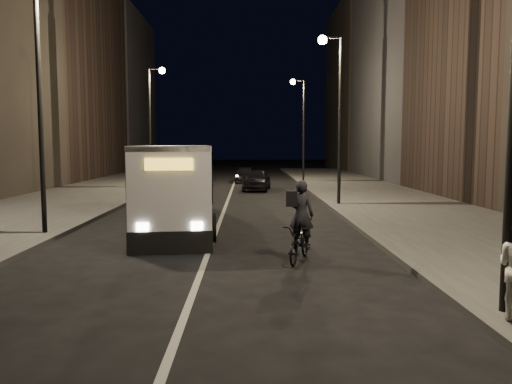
{
  "coord_description": "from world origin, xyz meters",
  "views": [
    {
      "loc": [
        1.15,
        -12.4,
        3.05
      ],
      "look_at": [
        1.39,
        3.93,
        1.5
      ],
      "focal_mm": 35.0,
      "sensor_mm": 36.0,
      "label": 1
    }
  ],
  "objects_px": {
    "streetlight_right_far": "(301,116)",
    "car_far": "(244,175)",
    "streetlight_right_near": "(502,4)",
    "cyclist_on_bicycle": "(300,234)",
    "streetlight_left_near": "(47,73)",
    "car_near": "(257,180)",
    "car_mid": "(201,173)",
    "city_bus": "(178,181)",
    "streetlight_left_far": "(153,111)",
    "streetlight_right_mid": "(335,97)"
  },
  "relations": [
    {
      "from": "streetlight_right_far",
      "to": "car_far",
      "type": "height_order",
      "value": "streetlight_right_far"
    },
    {
      "from": "streetlight_right_near",
      "to": "streetlight_left_far",
      "type": "distance_m",
      "value": 28.1
    },
    {
      "from": "car_near",
      "to": "car_far",
      "type": "distance_m",
      "value": 7.31
    },
    {
      "from": "streetlight_left_near",
      "to": "streetlight_left_far",
      "type": "bearing_deg",
      "value": 90.0
    },
    {
      "from": "streetlight_right_mid",
      "to": "streetlight_left_near",
      "type": "distance_m",
      "value": 13.33
    },
    {
      "from": "streetlight_right_far",
      "to": "car_near",
      "type": "relative_size",
      "value": 1.96
    },
    {
      "from": "streetlight_right_mid",
      "to": "city_bus",
      "type": "relative_size",
      "value": 0.71
    },
    {
      "from": "streetlight_right_far",
      "to": "cyclist_on_bicycle",
      "type": "xyz_separation_m",
      "value": [
        -2.83,
        -27.58,
        -4.64
      ]
    },
    {
      "from": "streetlight_right_near",
      "to": "cyclist_on_bicycle",
      "type": "height_order",
      "value": "streetlight_right_near"
    },
    {
      "from": "cyclist_on_bicycle",
      "to": "car_mid",
      "type": "distance_m",
      "value": 29.99
    },
    {
      "from": "cyclist_on_bicycle",
      "to": "streetlight_right_mid",
      "type": "bearing_deg",
      "value": 95.97
    },
    {
      "from": "streetlight_right_near",
      "to": "streetlight_right_mid",
      "type": "bearing_deg",
      "value": 90.0
    },
    {
      "from": "streetlight_right_near",
      "to": "car_near",
      "type": "distance_m",
      "value": 25.64
    },
    {
      "from": "car_far",
      "to": "streetlight_left_near",
      "type": "bearing_deg",
      "value": -105.88
    },
    {
      "from": "streetlight_left_near",
      "to": "car_far",
      "type": "bearing_deg",
      "value": 75.78
    },
    {
      "from": "car_near",
      "to": "streetlight_right_mid",
      "type": "bearing_deg",
      "value": -61.37
    },
    {
      "from": "streetlight_left_far",
      "to": "car_far",
      "type": "xyz_separation_m",
      "value": [
        6.13,
        6.2,
        -4.77
      ]
    },
    {
      "from": "city_bus",
      "to": "streetlight_left_near",
      "type": "bearing_deg",
      "value": -148.48
    },
    {
      "from": "streetlight_right_mid",
      "to": "car_far",
      "type": "xyz_separation_m",
      "value": [
        -4.53,
        16.2,
        -4.77
      ]
    },
    {
      "from": "city_bus",
      "to": "car_far",
      "type": "relative_size",
      "value": 2.8
    },
    {
      "from": "streetlight_left_near",
      "to": "cyclist_on_bicycle",
      "type": "relative_size",
      "value": 3.77
    },
    {
      "from": "streetlight_left_far",
      "to": "city_bus",
      "type": "height_order",
      "value": "streetlight_left_far"
    },
    {
      "from": "streetlight_right_mid",
      "to": "car_mid",
      "type": "height_order",
      "value": "streetlight_right_mid"
    },
    {
      "from": "city_bus",
      "to": "car_mid",
      "type": "bearing_deg",
      "value": 87.46
    },
    {
      "from": "streetlight_right_near",
      "to": "streetlight_left_far",
      "type": "height_order",
      "value": "same"
    },
    {
      "from": "car_far",
      "to": "car_mid",
      "type": "bearing_deg",
      "value": 153.57
    },
    {
      "from": "city_bus",
      "to": "car_near",
      "type": "distance_m",
      "value": 14.51
    },
    {
      "from": "car_mid",
      "to": "car_far",
      "type": "height_order",
      "value": "car_mid"
    },
    {
      "from": "streetlight_left_far",
      "to": "car_far",
      "type": "bearing_deg",
      "value": 45.31
    },
    {
      "from": "streetlight_right_near",
      "to": "car_near",
      "type": "bearing_deg",
      "value": 98.29
    },
    {
      "from": "streetlight_left_far",
      "to": "streetlight_left_near",
      "type": "bearing_deg",
      "value": -90.0
    },
    {
      "from": "car_far",
      "to": "streetlight_right_near",
      "type": "bearing_deg",
      "value": -83.65
    },
    {
      "from": "streetlight_right_mid",
      "to": "car_far",
      "type": "relative_size",
      "value": 2.0
    },
    {
      "from": "car_mid",
      "to": "streetlight_left_far",
      "type": "bearing_deg",
      "value": 65.07
    },
    {
      "from": "streetlight_right_far",
      "to": "cyclist_on_bicycle",
      "type": "relative_size",
      "value": 3.77
    },
    {
      "from": "streetlight_right_near",
      "to": "city_bus",
      "type": "distance_m",
      "value": 13.4
    },
    {
      "from": "car_near",
      "to": "streetlight_right_far",
      "type": "bearing_deg",
      "value": 69.26
    },
    {
      "from": "streetlight_left_near",
      "to": "car_far",
      "type": "height_order",
      "value": "streetlight_left_near"
    },
    {
      "from": "city_bus",
      "to": "car_far",
      "type": "distance_m",
      "value": 21.51
    },
    {
      "from": "streetlight_left_near",
      "to": "car_far",
      "type": "relative_size",
      "value": 2.0
    },
    {
      "from": "streetlight_right_near",
      "to": "car_mid",
      "type": "bearing_deg",
      "value": 103.67
    },
    {
      "from": "streetlight_right_mid",
      "to": "streetlight_left_near",
      "type": "xyz_separation_m",
      "value": [
        -10.66,
        -8.0,
        0.0
      ]
    },
    {
      "from": "streetlight_right_near",
      "to": "car_mid",
      "type": "distance_m",
      "value": 35.22
    },
    {
      "from": "streetlight_right_mid",
      "to": "streetlight_left_far",
      "type": "relative_size",
      "value": 1.0
    },
    {
      "from": "streetlight_right_near",
      "to": "streetlight_right_mid",
      "type": "distance_m",
      "value": 16.0
    },
    {
      "from": "streetlight_left_far",
      "to": "streetlight_right_mid",
      "type": "bearing_deg",
      "value": -43.16
    },
    {
      "from": "city_bus",
      "to": "car_near",
      "type": "height_order",
      "value": "city_bus"
    },
    {
      "from": "city_bus",
      "to": "streetlight_right_far",
      "type": "bearing_deg",
      "value": 66.05
    },
    {
      "from": "streetlight_right_mid",
      "to": "cyclist_on_bicycle",
      "type": "distance_m",
      "value": 12.8
    },
    {
      "from": "car_near",
      "to": "streetlight_right_near",
      "type": "bearing_deg",
      "value": -75.19
    }
  ]
}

